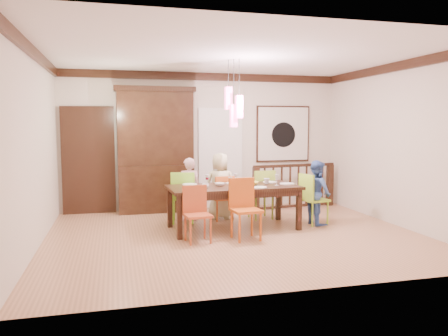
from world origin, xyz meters
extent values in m
plane|color=#A3714E|center=(0.00, 0.00, 0.00)|extent=(6.00, 6.00, 0.00)
plane|color=white|center=(0.00, 0.00, 2.90)|extent=(6.00, 6.00, 0.00)
plane|color=beige|center=(0.00, 2.50, 1.45)|extent=(6.00, 0.00, 6.00)
plane|color=beige|center=(-3.00, 0.00, 1.45)|extent=(0.00, 5.00, 5.00)
plane|color=beige|center=(3.00, 0.00, 1.45)|extent=(0.00, 5.00, 5.00)
cube|color=black|center=(-2.40, 2.45, 1.05)|extent=(1.04, 0.07, 2.24)
cube|color=silver|center=(0.35, 2.46, 1.05)|extent=(0.97, 0.05, 2.22)
cube|color=black|center=(1.80, 2.47, 1.60)|extent=(1.25, 0.04, 1.25)
cube|color=silver|center=(1.80, 2.44, 1.60)|extent=(1.18, 0.02, 1.18)
cylinder|color=black|center=(1.80, 2.43, 1.58)|extent=(0.56, 0.01, 0.56)
cube|color=#E84586|center=(0.01, 0.50, 2.25)|extent=(0.11, 0.11, 0.38)
cylinder|color=black|center=(0.01, 0.50, 2.67)|extent=(0.01, 0.01, 0.46)
cube|color=#E84586|center=(0.17, 0.40, 2.10)|extent=(0.11, 0.11, 0.38)
cylinder|color=black|center=(0.17, 0.40, 2.59)|extent=(0.01, 0.01, 0.61)
cube|color=#E84586|center=(0.09, 0.45, 1.95)|extent=(0.11, 0.11, 0.38)
cylinder|color=black|center=(0.09, 0.45, 2.52)|extent=(0.01, 0.01, 0.76)
cube|color=black|center=(0.09, 0.45, 0.72)|extent=(2.29, 1.14, 0.05)
cube|color=black|center=(-0.94, 0.88, 0.35)|extent=(0.08, 0.08, 0.70)
cube|color=black|center=(1.13, 0.88, 0.35)|extent=(0.08, 0.08, 0.70)
cube|color=black|center=(-0.94, 0.02, 0.35)|extent=(0.08, 0.08, 0.70)
cube|color=black|center=(1.13, 0.02, 0.35)|extent=(0.08, 0.08, 0.70)
cube|color=black|center=(0.09, 0.90, 0.65)|extent=(2.04, 0.15, 0.10)
cube|color=black|center=(0.09, 0.00, 0.65)|extent=(2.04, 0.15, 0.10)
cube|color=#80D02E|center=(-0.68, 1.15, 0.46)|extent=(0.50, 0.50, 0.04)
cube|color=#80D02E|center=(-0.68, 1.15, 0.71)|extent=(0.43, 0.11, 0.47)
cylinder|color=#80D02E|center=(-0.85, 0.98, 0.22)|extent=(0.04, 0.04, 0.45)
cylinder|color=#80D02E|center=(-0.50, 0.98, 0.22)|extent=(0.04, 0.04, 0.45)
cylinder|color=#80D02E|center=(-0.85, 1.33, 0.22)|extent=(0.04, 0.04, 0.45)
cylinder|color=#80D02E|center=(-0.50, 1.33, 0.22)|extent=(0.04, 0.04, 0.45)
cube|color=#D25E21|center=(0.08, 1.20, 0.41)|extent=(0.41, 0.41, 0.04)
cube|color=#D25E21|center=(0.08, 1.20, 0.64)|extent=(0.38, 0.07, 0.42)
cylinder|color=#D25E21|center=(-0.07, 1.05, 0.20)|extent=(0.03, 0.03, 0.40)
cylinder|color=#D25E21|center=(0.24, 1.05, 0.20)|extent=(0.03, 0.03, 0.40)
cylinder|color=#D25E21|center=(-0.07, 1.36, 0.20)|extent=(0.03, 0.03, 0.40)
cylinder|color=#D25E21|center=(0.24, 1.36, 0.20)|extent=(0.03, 0.03, 0.40)
cube|color=#8BB234|center=(0.82, 1.13, 0.46)|extent=(0.46, 0.46, 0.04)
cube|color=#8BB234|center=(0.82, 1.13, 0.71)|extent=(0.43, 0.08, 0.47)
cylinder|color=#8BB234|center=(0.65, 0.96, 0.22)|extent=(0.04, 0.04, 0.45)
cylinder|color=#8BB234|center=(1.00, 0.96, 0.22)|extent=(0.04, 0.04, 0.45)
cylinder|color=#8BB234|center=(0.65, 1.31, 0.22)|extent=(0.04, 0.04, 0.45)
cylinder|color=#8BB234|center=(1.00, 1.31, 0.22)|extent=(0.04, 0.04, 0.45)
cube|color=#AF4924|center=(-0.67, -0.27, 0.42)|extent=(0.42, 0.42, 0.04)
cube|color=#AF4924|center=(-0.67, -0.27, 0.65)|extent=(0.39, 0.07, 0.43)
cylinder|color=#AF4924|center=(-0.83, -0.43, 0.20)|extent=(0.03, 0.03, 0.41)
cylinder|color=#AF4924|center=(-0.51, -0.43, 0.20)|extent=(0.03, 0.03, 0.41)
cylinder|color=#AF4924|center=(-0.83, -0.11, 0.20)|extent=(0.03, 0.03, 0.41)
cylinder|color=#AF4924|center=(-0.51, -0.11, 0.20)|extent=(0.03, 0.03, 0.41)
cube|color=#BE5518|center=(0.09, -0.30, 0.46)|extent=(0.47, 0.47, 0.04)
cube|color=#BE5518|center=(0.09, -0.30, 0.72)|extent=(0.43, 0.08, 0.47)
cylinder|color=#BE5518|center=(-0.08, -0.47, 0.23)|extent=(0.04, 0.04, 0.45)
cylinder|color=#BE5518|center=(0.27, -0.47, 0.23)|extent=(0.04, 0.04, 0.45)
cylinder|color=#BE5518|center=(-0.08, -0.12, 0.23)|extent=(0.04, 0.04, 0.45)
cylinder|color=#BE5518|center=(0.27, -0.12, 0.23)|extent=(0.04, 0.04, 0.45)
cube|color=#9BD030|center=(1.61, 0.43, 0.45)|extent=(0.49, 0.49, 0.04)
cube|color=#9BD030|center=(1.61, 0.43, 0.69)|extent=(0.12, 0.42, 0.46)
cylinder|color=#9BD030|center=(1.44, 0.26, 0.22)|extent=(0.04, 0.04, 0.44)
cylinder|color=#9BD030|center=(1.78, 0.26, 0.22)|extent=(0.04, 0.04, 0.44)
cylinder|color=#9BD030|center=(1.44, 0.59, 0.22)|extent=(0.04, 0.04, 0.44)
cylinder|color=#9BD030|center=(1.78, 0.59, 0.22)|extent=(0.04, 0.04, 0.44)
cube|color=black|center=(-1.06, 2.28, 0.49)|extent=(1.52, 0.44, 0.98)
cube|color=black|center=(-1.06, 2.30, 1.74)|extent=(1.52, 0.40, 1.52)
cube|color=black|center=(-1.06, 2.49, 1.74)|extent=(1.30, 0.02, 1.30)
cube|color=black|center=(-1.06, 2.30, 2.52)|extent=(1.63, 0.44, 0.10)
cube|color=black|center=(0.95, 1.95, 0.46)|extent=(0.13, 0.13, 0.92)
cube|color=black|center=(2.78, 1.95, 0.46)|extent=(0.13, 0.13, 0.92)
cube|color=black|center=(1.87, 1.95, 0.93)|extent=(1.95, 0.33, 0.06)
cube|color=black|center=(1.87, 1.95, 0.05)|extent=(1.82, 0.30, 0.05)
imported|color=#FEC1D2|center=(-0.55, 1.25, 0.60)|extent=(0.47, 0.34, 1.19)
imported|color=beige|center=(0.06, 1.29, 0.64)|extent=(0.65, 0.46, 1.27)
imported|color=#3F64B0|center=(1.65, 0.41, 0.58)|extent=(0.51, 0.62, 1.17)
imported|color=gold|center=(0.36, 0.39, 0.79)|extent=(0.39, 0.39, 0.08)
imported|color=white|center=(-0.14, 0.50, 0.78)|extent=(0.21, 0.21, 0.05)
imported|color=silver|center=(-0.44, 0.26, 0.79)|extent=(0.13, 0.13, 0.09)
imported|color=silver|center=(0.74, 0.57, 0.80)|extent=(0.11, 0.11, 0.10)
cylinder|color=white|center=(-0.61, 0.77, 0.76)|extent=(0.26, 0.26, 0.01)
cylinder|color=white|center=(0.16, 0.73, 0.76)|extent=(0.26, 0.26, 0.01)
cylinder|color=white|center=(0.86, 0.73, 0.76)|extent=(0.26, 0.26, 0.01)
cylinder|color=white|center=(-0.59, 0.15, 0.76)|extent=(0.26, 0.26, 0.01)
cylinder|color=white|center=(0.45, 0.12, 0.76)|extent=(0.26, 0.26, 0.01)
cylinder|color=white|center=(1.08, 0.44, 0.76)|extent=(0.26, 0.26, 0.01)
cube|color=#D83359|center=(0.08, 0.16, 0.76)|extent=(0.18, 0.14, 0.01)
camera|label=1|loc=(-1.88, -6.75, 1.79)|focal=35.00mm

